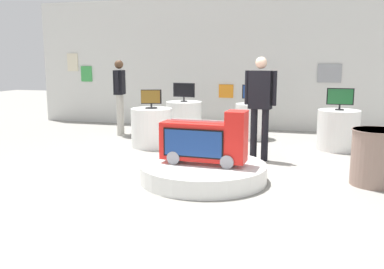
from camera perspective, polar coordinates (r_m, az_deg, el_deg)
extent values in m
plane|color=gray|center=(6.56, 1.21, -5.20)|extent=(30.00, 30.00, 0.00)
cube|color=silver|center=(10.75, 7.21, 9.55)|extent=(11.45, 0.10, 3.29)
cube|color=gray|center=(10.58, 18.17, 7.92)|extent=(0.55, 0.02, 0.44)
cube|color=orange|center=(10.78, 4.65, 5.90)|extent=(0.37, 0.02, 0.34)
cube|color=green|center=(12.13, -14.14, 8.00)|extent=(0.33, 0.02, 0.42)
cube|color=beige|center=(12.34, -15.92, 9.42)|extent=(0.32, 0.02, 0.49)
cylinder|color=white|center=(6.11, 1.53, -5.13)|extent=(1.83, 1.83, 0.25)
cylinder|color=gray|center=(6.18, -1.96, -2.84)|extent=(0.21, 0.41, 0.19)
cylinder|color=gray|center=(5.96, 5.18, -3.36)|extent=(0.21, 0.41, 0.19)
cube|color=red|center=(6.01, 1.55, -0.95)|extent=(1.25, 0.41, 0.54)
cube|color=red|center=(5.83, 6.10, 2.28)|extent=(0.29, 0.36, 0.19)
cube|color=black|center=(5.86, 0.11, -1.22)|extent=(0.88, 0.06, 0.41)
cube|color=navy|center=(5.86, 0.11, -1.22)|extent=(0.84, 0.06, 0.37)
cube|color=#B2B2B7|center=(5.96, 1.57, 1.87)|extent=(0.99, 0.08, 0.02)
cylinder|color=white|center=(9.42, 8.11, 1.80)|extent=(0.73, 0.73, 0.78)
cylinder|color=black|center=(9.37, 8.17, 4.21)|extent=(0.23, 0.23, 0.02)
cylinder|color=black|center=(9.36, 8.18, 4.54)|extent=(0.04, 0.04, 0.09)
cube|color=black|center=(9.35, 8.21, 5.75)|extent=(0.46, 0.14, 0.31)
cube|color=navy|center=(9.33, 8.22, 5.74)|extent=(0.42, 0.11, 0.28)
cylinder|color=white|center=(8.64, 19.24, 0.59)|extent=(0.80, 0.80, 0.78)
cylinder|color=black|center=(8.59, 19.39, 3.22)|extent=(0.17, 0.17, 0.02)
cylinder|color=black|center=(8.58, 19.41, 3.56)|extent=(0.04, 0.04, 0.08)
cube|color=black|center=(8.56, 19.49, 4.89)|extent=(0.50, 0.04, 0.32)
cube|color=#1E5B2D|center=(8.54, 19.50, 4.88)|extent=(0.46, 0.02, 0.29)
cylinder|color=white|center=(8.48, -5.49, 0.95)|extent=(0.82, 0.82, 0.78)
cylinder|color=black|center=(8.43, -5.54, 3.62)|extent=(0.24, 0.24, 0.02)
cylinder|color=black|center=(8.43, -5.54, 3.94)|extent=(0.04, 0.04, 0.07)
cube|color=black|center=(8.41, -5.56, 5.14)|extent=(0.40, 0.17, 0.28)
cube|color=brown|center=(8.39, -5.66, 5.12)|extent=(0.36, 0.14, 0.25)
cylinder|color=white|center=(9.81, -1.09, 2.22)|extent=(0.83, 0.83, 0.78)
cylinder|color=black|center=(9.76, -1.10, 4.54)|extent=(0.16, 0.16, 0.02)
cylinder|color=black|center=(9.76, -1.10, 4.86)|extent=(0.04, 0.04, 0.09)
cube|color=black|center=(9.74, -1.11, 6.07)|extent=(0.54, 0.12, 0.32)
cube|color=black|center=(9.72, -1.12, 6.06)|extent=(0.49, 0.09, 0.29)
cylinder|color=gray|center=(6.37, 23.62, -2.87)|extent=(0.64, 0.64, 0.79)
cylinder|color=gray|center=(6.31, 23.87, 0.55)|extent=(0.67, 0.67, 0.02)
cylinder|color=black|center=(7.35, 9.86, -0.07)|extent=(0.12, 0.12, 0.90)
cylinder|color=black|center=(7.41, 8.38, 0.04)|extent=(0.12, 0.12, 0.90)
cube|color=black|center=(7.28, 9.29, 6.01)|extent=(0.41, 0.27, 0.65)
sphere|color=beige|center=(7.27, 9.39, 9.58)|extent=(0.20, 0.20, 0.20)
cylinder|color=black|center=(7.22, 11.13, 6.17)|extent=(0.08, 0.08, 0.58)
cylinder|color=black|center=(7.35, 7.49, 6.34)|extent=(0.08, 0.08, 0.58)
cylinder|color=#B2ADA3|center=(10.02, -9.57, 2.75)|extent=(0.12, 0.12, 0.95)
cylinder|color=#B2ADA3|center=(9.83, -9.84, 2.60)|extent=(0.12, 0.12, 0.95)
cube|color=black|center=(9.86, -9.83, 7.00)|extent=(0.27, 0.41, 0.55)
sphere|color=brown|center=(9.85, -9.90, 9.36)|extent=(0.20, 0.20, 0.20)
cylinder|color=black|center=(10.09, -9.51, 7.24)|extent=(0.08, 0.08, 0.50)
cylinder|color=black|center=(9.63, -10.18, 7.09)|extent=(0.08, 0.08, 0.50)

